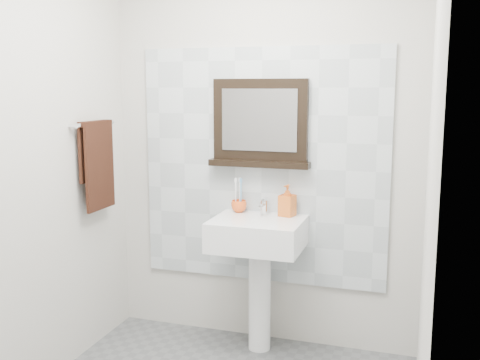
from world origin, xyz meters
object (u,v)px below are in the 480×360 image
framed_mirror (260,125)px  pedestal_sink (258,248)px  toothbrush_cup (239,206)px  soap_dispenser (287,200)px  hand_towel (97,158)px

framed_mirror → pedestal_sink: bearing=-77.0°
pedestal_sink → toothbrush_cup: (-0.17, 0.15, 0.22)m
pedestal_sink → framed_mirror: 0.76m
toothbrush_cup → soap_dispenser: (0.32, -0.01, 0.06)m
toothbrush_cup → framed_mirror: (0.13, 0.04, 0.52)m
toothbrush_cup → framed_mirror: 0.53m
toothbrush_cup → framed_mirror: bearing=17.5°
toothbrush_cup → framed_mirror: size_ratio=0.15×
soap_dispenser → hand_towel: size_ratio=0.36×
pedestal_sink → toothbrush_cup: size_ratio=9.83×
soap_dispenser → framed_mirror: size_ratio=0.31×
pedestal_sink → hand_towel: bearing=-168.3°
soap_dispenser → pedestal_sink: bearing=-124.8°
framed_mirror → hand_towel: size_ratio=1.17×
toothbrush_cup → soap_dispenser: size_ratio=0.50×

